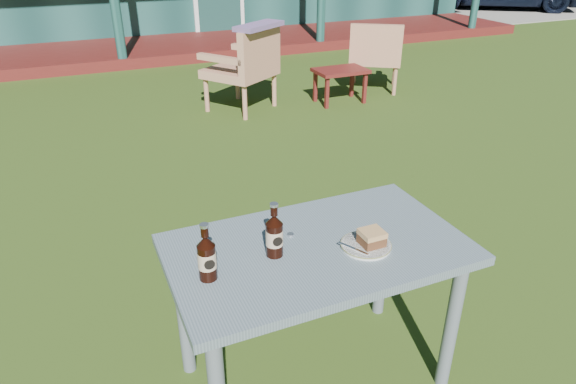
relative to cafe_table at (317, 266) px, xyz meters
name	(u,v)px	position (x,y,z in m)	size (l,w,h in m)	color
ground	(216,217)	(0.00, 1.60, -0.62)	(80.00, 80.00, 0.00)	#334916
gravel_strip	(492,3)	(10.50, 10.10, -0.61)	(9.00, 6.00, 0.02)	gray
cafe_table	(317,266)	(0.00, 0.00, 0.00)	(1.20, 0.70, 0.72)	slate
plate	(366,245)	(0.17, -0.09, 0.11)	(0.20, 0.20, 0.01)	silver
cake_slice	(372,238)	(0.19, -0.10, 0.15)	(0.09, 0.09, 0.06)	#4E2D19
fork	(353,248)	(0.11, -0.10, 0.12)	(0.01, 0.14, 0.00)	silver
cola_bottle_near	(274,235)	(-0.18, 0.01, 0.19)	(0.07, 0.07, 0.23)	black
cola_bottle_far	(207,257)	(-0.46, -0.04, 0.19)	(0.07, 0.07, 0.23)	black
bottle_cap	(290,235)	(-0.07, 0.11, 0.11)	(0.03, 0.03, 0.01)	silver
armchair_left	(246,65)	(1.04, 3.85, -0.10)	(0.92, 0.91, 0.92)	tan
armchair_right	(375,53)	(2.78, 3.96, -0.14)	(0.85, 0.84, 0.85)	tan
floral_throw	(259,26)	(1.15, 3.69, 0.33)	(0.63, 0.23, 0.05)	slate
side_table	(340,74)	(2.14, 3.68, -0.28)	(0.60, 0.40, 0.40)	#571815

